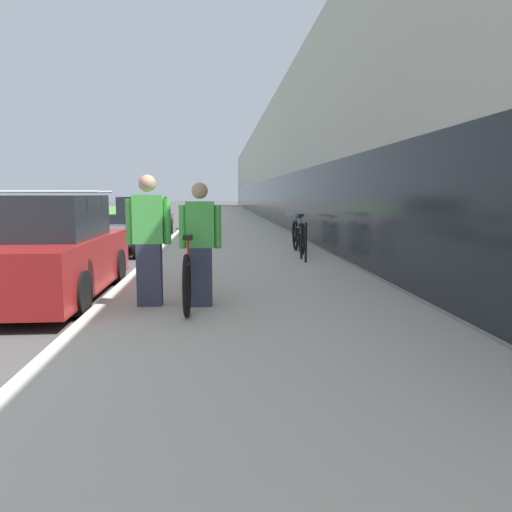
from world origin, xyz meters
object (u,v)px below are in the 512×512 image
object	(u,v)px
person_bystander	(149,240)
parked_sedan_far	(144,219)
bike_rack_hoop	(304,237)
parked_sedan_curbside	(47,253)
vintage_roadster_curbside	(114,237)
tandem_bicycle	(191,271)
person_rider	(200,245)
cruiser_bike_middle	(297,232)
cruiser_bike_nearest	(299,236)

from	to	relation	value
person_bystander	parked_sedan_far	distance (m)	12.30
bike_rack_hoop	parked_sedan_far	world-z (taller)	parked_sedan_far
parked_sedan_curbside	vintage_roadster_curbside	size ratio (longest dim) A/B	1.01
tandem_bicycle	vintage_roadster_curbside	bearing A→B (deg)	109.75
person_rider	bike_rack_hoop	world-z (taller)	person_rider
bike_rack_hoop	vintage_roadster_curbside	size ratio (longest dim) A/B	0.21
parked_sedan_curbside	cruiser_bike_middle	bearing A→B (deg)	53.95
cruiser_bike_nearest	cruiser_bike_middle	bearing A→B (deg)	81.69
person_rider	person_bystander	bearing A→B (deg)	173.56
cruiser_bike_middle	parked_sedan_curbside	size ratio (longest dim) A/B	0.44
person_bystander	cruiser_bike_nearest	world-z (taller)	person_bystander
person_rider	cruiser_bike_middle	xyz separation A→B (m)	(2.50, 7.80, -0.44)
person_rider	cruiser_bike_nearest	xyz separation A→B (m)	(2.21, 5.77, -0.39)
cruiser_bike_middle	parked_sedan_far	world-z (taller)	parked_sedan_far
tandem_bicycle	parked_sedan_curbside	world-z (taller)	parked_sedan_curbside
cruiser_bike_nearest	cruiser_bike_middle	world-z (taller)	cruiser_bike_nearest
parked_sedan_far	parked_sedan_curbside	bearing A→B (deg)	-88.99
vintage_roadster_curbside	person_rider	bearing A→B (deg)	-70.05
bike_rack_hoop	parked_sedan_far	xyz separation A→B (m)	(-4.58, 8.00, 0.02)
person_rider	person_bystander	xyz separation A→B (m)	(-0.66, 0.07, 0.05)
person_rider	cruiser_bike_middle	world-z (taller)	person_rider
tandem_bicycle	vintage_roadster_curbside	xyz separation A→B (m)	(-2.38, 6.62, -0.08)
cruiser_bike_nearest	tandem_bicycle	bearing A→B (deg)	-113.31
bike_rack_hoop	cruiser_bike_nearest	bearing A→B (deg)	84.83
person_bystander	cruiser_bike_middle	world-z (taller)	person_bystander
person_bystander	person_rider	bearing A→B (deg)	-6.44
person_bystander	bike_rack_hoop	size ratio (longest dim) A/B	1.99
person_rider	parked_sedan_curbside	size ratio (longest dim) A/B	0.39
cruiser_bike_nearest	parked_sedan_far	bearing A→B (deg)	126.14
parked_sedan_curbside	vintage_roadster_curbside	bearing A→B (deg)	92.03
person_bystander	vintage_roadster_curbside	xyz separation A→B (m)	(-1.86, 6.87, -0.53)
tandem_bicycle	bike_rack_hoop	world-z (taller)	tandem_bicycle
person_rider	vintage_roadster_curbside	bearing A→B (deg)	109.95
cruiser_bike_middle	parked_sedan_curbside	world-z (taller)	parked_sedan_curbside
tandem_bicycle	parked_sedan_curbside	distance (m)	2.34
parked_sedan_curbside	parked_sedan_far	distance (m)	11.05
tandem_bicycle	cruiser_bike_middle	distance (m)	7.93
parked_sedan_far	bike_rack_hoop	bearing A→B (deg)	-60.22
tandem_bicycle	person_rider	distance (m)	0.53
person_rider	parked_sedan_far	xyz separation A→B (m)	(-2.51, 12.23, -0.26)
person_rider	parked_sedan_far	size ratio (longest dim) A/B	0.34
cruiser_bike_nearest	parked_sedan_far	distance (m)	8.00
vintage_roadster_curbside	parked_sedan_far	xyz separation A→B (m)	(0.01, 5.28, 0.22)
bike_rack_hoop	person_rider	bearing A→B (deg)	-116.02
tandem_bicycle	parked_sedan_far	size ratio (longest dim) A/B	0.55
cruiser_bike_middle	bike_rack_hoop	bearing A→B (deg)	-96.96
parked_sedan_curbside	parked_sedan_far	size ratio (longest dim) A/B	0.86
vintage_roadster_curbside	person_bystander	bearing A→B (deg)	-74.85
bike_rack_hoop	parked_sedan_curbside	size ratio (longest dim) A/B	0.21
person_rider	person_bystander	size ratio (longest dim) A/B	0.94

